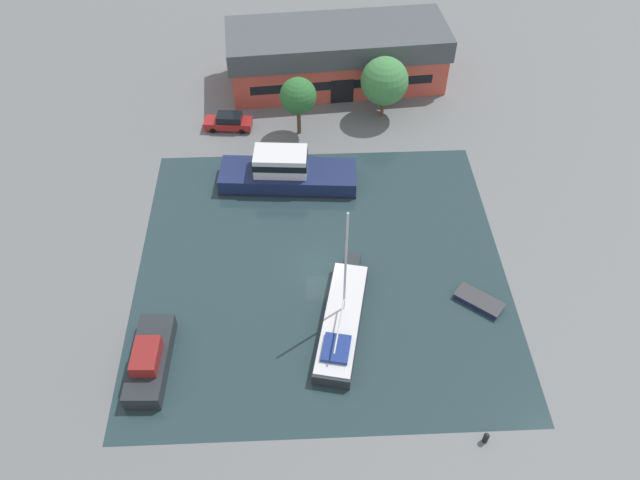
# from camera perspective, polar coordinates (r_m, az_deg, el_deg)

# --- Properties ---
(ground_plane) EXTENTS (440.00, 440.00, 0.00)m
(ground_plane) POSITION_cam_1_polar(r_m,az_deg,el_deg) (50.01, 0.11, -2.59)
(ground_plane) COLOR slate
(water_canal) EXTENTS (29.22, 28.82, 0.01)m
(water_canal) POSITION_cam_1_polar(r_m,az_deg,el_deg) (50.01, 0.11, -2.59)
(water_canal) COLOR #23383D
(water_canal) RESTS_ON ground
(warehouse_building) EXTENTS (23.58, 10.23, 6.17)m
(warehouse_building) POSITION_cam_1_polar(r_m,az_deg,el_deg) (69.03, 1.55, 16.51)
(warehouse_building) COLOR #C64C3D
(warehouse_building) RESTS_ON ground
(quay_tree_near_building) EXTENTS (3.51, 3.51, 6.06)m
(quay_tree_near_building) POSITION_cam_1_polar(r_m,az_deg,el_deg) (60.57, -2.01, 13.01)
(quay_tree_near_building) COLOR brown
(quay_tree_near_building) RESTS_ON ground
(quay_tree_by_water) EXTENTS (4.73, 4.73, 6.45)m
(quay_tree_by_water) POSITION_cam_1_polar(r_m,az_deg,el_deg) (63.38, 5.92, 14.25)
(quay_tree_by_water) COLOR brown
(quay_tree_by_water) RESTS_ON ground
(parked_car) EXTENTS (4.81, 2.15, 1.69)m
(parked_car) POSITION_cam_1_polar(r_m,az_deg,el_deg) (63.73, -8.36, 10.66)
(parked_car) COLOR maroon
(parked_car) RESTS_ON ground
(sailboat_moored) EXTENTS (4.80, 11.83, 10.89)m
(sailboat_moored) POSITION_cam_1_polar(r_m,az_deg,el_deg) (46.18, 2.05, -7.21)
(sailboat_moored) COLOR #23282D
(sailboat_moored) RESTS_ON water_canal
(motor_cruiser) EXTENTS (12.66, 4.89, 3.48)m
(motor_cruiser) POSITION_cam_1_polar(r_m,az_deg,el_deg) (56.50, -3.13, 6.20)
(motor_cruiser) COLOR #19234C
(motor_cruiser) RESTS_ON water_canal
(small_dinghy) EXTENTS (3.84, 3.54, 0.48)m
(small_dinghy) POSITION_cam_1_polar(r_m,az_deg,el_deg) (49.14, 14.33, -5.41)
(small_dinghy) COLOR #19234C
(small_dinghy) RESTS_ON water_canal
(cabin_boat) EXTENTS (2.77, 7.02, 2.32)m
(cabin_boat) POSITION_cam_1_polar(r_m,az_deg,el_deg) (45.48, -15.30, -10.50)
(cabin_boat) COLOR #23282D
(cabin_boat) RESTS_ON water_canal
(mooring_bollard) EXTENTS (0.39, 0.39, 0.89)m
(mooring_bollard) POSITION_cam_1_polar(r_m,az_deg,el_deg) (42.92, 14.94, -17.06)
(mooring_bollard) COLOR black
(mooring_bollard) RESTS_ON ground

